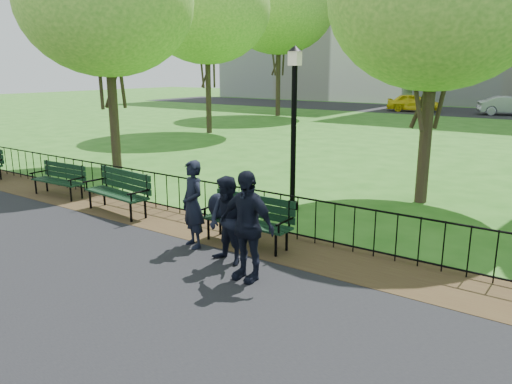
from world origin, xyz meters
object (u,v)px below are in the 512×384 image
Objects in this scene: tree_mid_w at (207,9)px; person_right at (247,226)px; park_bench_left_a at (120,187)px; park_bench_main at (234,210)px; lamppost at (294,123)px; person_left at (193,204)px; sedan_silver at (508,106)px; person_mid at (228,221)px; tree_far_w at (279,5)px; taxi at (414,103)px; tree_near_w at (106,1)px; park_bench_left_b at (60,176)px.

tree_mid_w is 19.65m from person_right.
tree_mid_w is (-8.08, 12.63, 5.56)m from park_bench_left_a.
tree_mid_w reaches higher than park_bench_left_a.
park_bench_main is 18.03m from tree_mid_w.
park_bench_main is 3.08m from lamppost.
tree_mid_w is at bearing 151.79° from person_left.
person_right is at bearing -47.61° from tree_mid_w.
person_left is at bearing 158.06° from sedan_silver.
person_mid is 0.74m from person_right.
tree_far_w is at bearing 130.55° from person_mid.
taxi is 0.98× the size of sedan_silver.
person_left is 1.82m from person_right.
person_left is 0.41× the size of sedan_silver.
taxi is (-6.57, 32.57, -0.15)m from person_left.
tree_far_w is at bearing 141.74° from person_left.
tree_mid_w is 0.83× the size of tree_far_w.
person_right reaches higher than park_bench_main.
tree_far_w is at bearing 121.26° from park_bench_main.
person_left is (7.36, -4.23, -4.52)m from tree_near_w.
person_right is 34.01m from sedan_silver.
sedan_silver is (-0.46, 32.71, 0.03)m from park_bench_main.
tree_far_w reaches higher than person_right.
park_bench_main is 0.83m from person_left.
lamppost is 30.03m from sedan_silver.
tree_near_w reaches higher than sedan_silver.
park_bench_left_a reaches higher than park_bench_main.
taxi is (-8.28, 33.19, -0.21)m from person_right.
park_bench_left_b is at bearing -156.22° from lamppost.
tree_far_w reaches higher than tree_near_w.
park_bench_left_b is at bearing -61.26° from tree_near_w.
taxi is (-3.61, 31.84, 0.07)m from park_bench_left_a.
tree_mid_w reaches higher than person_right.
tree_mid_w reaches higher than person_mid.
tree_mid_w is 4.98× the size of person_right.
park_bench_main reaches higher than park_bench_left_b.
park_bench_left_b is at bearing -70.95° from tree_far_w.
person_mid is (0.57, -0.92, 0.12)m from park_bench_main.
tree_mid_w is at bearing 138.24° from lamppost.
tree_near_w is (-4.40, 3.50, 4.74)m from park_bench_left_a.
lamppost is at bearing 20.93° from park_bench_left_b.
person_right is (12.76, -13.97, -5.28)m from tree_mid_w.
person_mid is (4.02, -1.01, 0.16)m from park_bench_left_a.
person_right is at bearing 160.95° from sedan_silver.
person_left is (-0.49, -0.64, 0.19)m from park_bench_main.
person_right is at bearing 178.90° from taxi.
person_left is at bearing -127.17° from park_bench_main.
tree_far_w reaches higher than park_bench_main.
taxi is (6.77, 9.02, -6.77)m from tree_far_w.
tree_near_w is 9.87m from tree_mid_w.
taxi is at bearing 76.90° from tree_mid_w.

